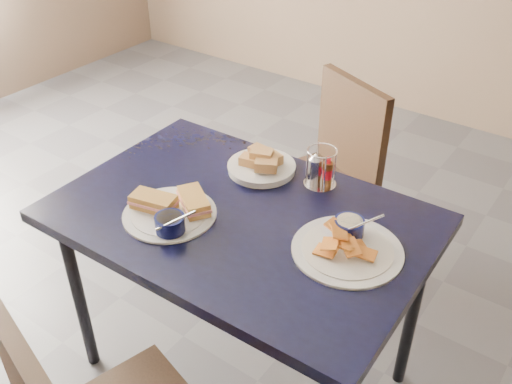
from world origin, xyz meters
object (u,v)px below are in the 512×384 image
Objects in this scene: chair_far at (325,163)px; bread_basket at (262,164)px; dining_table at (241,231)px; plantain_plate at (347,243)px; condiment_caddy at (320,170)px; sandwich_plate at (172,210)px.

bread_basket is (0.04, -0.54, 0.27)m from chair_far.
dining_table is 0.28m from bread_basket.
chair_far is 0.60m from bread_basket.
condiment_caddy is at bearing 134.48° from plantain_plate.
sandwich_plate is 0.39m from bread_basket.
chair_far is 6.45× the size of condiment_caddy.
bread_basket is (-0.44, 0.20, 0.01)m from plantain_plate.
chair_far is 0.63m from condiment_caddy.
plantain_plate is at bearing 19.63° from sandwich_plate.
condiment_caddy is at bearing 12.21° from bread_basket.
chair_far reaches higher than plantain_plate.
plantain_plate is (0.51, 0.18, -0.01)m from sandwich_plate.
sandwich_plate and plantain_plate have the same top height.
chair_far is 0.96m from sandwich_plate.
dining_table is 8.66× the size of condiment_caddy.
dining_table is 1.34× the size of chair_far.
sandwich_plate is 0.51m from condiment_caddy.
dining_table is 5.05× the size of bread_basket.
plantain_plate is 0.34m from condiment_caddy.
dining_table is 3.67× the size of plantain_plate.
sandwich_plate reaches higher than dining_table.
chair_far reaches higher than sandwich_plate.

